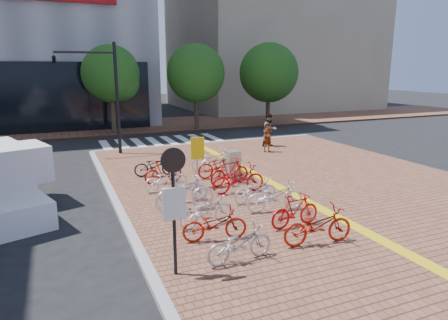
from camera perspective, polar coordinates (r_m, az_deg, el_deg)
name	(u,v)px	position (r m, az deg, el deg)	size (l,w,h in m)	color
ground	(260,217)	(12.74, 5.10, -8.16)	(120.00, 120.00, 0.00)	black
tactile_strip	(446,274)	(10.39, 29.17, -14.04)	(0.40, 34.00, 0.01)	gold
kerb_north	(211,143)	(24.48, -1.88, 2.42)	(14.00, 0.25, 0.15)	gray
far_sidewalk	(134,126)	(32.27, -12.72, 4.70)	(70.00, 8.00, 0.15)	brown
building_beige	(269,28)	(48.79, 6.44, 18.19)	(20.00, 18.00, 18.00)	gray
crosswalk	(163,142)	(25.63, -8.73, 2.60)	(7.50, 4.00, 0.01)	silver
street_trees	(210,74)	(29.88, -2.07, 12.12)	(16.20, 4.60, 6.35)	#38281E
bike_0	(240,243)	(9.53, 2.25, -11.82)	(0.59, 1.70, 0.89)	#AAAAAF
bike_1	(215,224)	(10.59, -1.34, -9.13)	(0.60, 1.72, 0.90)	#9F1A0B
bike_2	(206,211)	(11.52, -2.59, -7.26)	(0.60, 1.72, 0.90)	silver
bike_3	(185,193)	(12.67, -5.60, -4.77)	(0.55, 1.94, 1.17)	silver
bike_4	(183,189)	(13.57, -5.83, -4.16)	(0.59, 1.70, 0.89)	#B2B2B7
bike_5	(166,179)	(14.85, -8.27, -2.71)	(0.59, 1.70, 0.89)	white
bike_6	(163,172)	(15.85, -8.65, -1.64)	(0.44, 1.55, 0.93)	#A0150B
bike_7	(155,166)	(16.93, -9.83, -0.78)	(0.60, 1.72, 0.91)	black
bike_8	(318,226)	(10.63, 13.25, -9.10)	(0.67, 1.91, 1.01)	#A71B0B
bike_9	(295,211)	(11.60, 10.13, -7.13)	(0.46, 1.62, 0.97)	#B90D0D
bike_10	(275,196)	(12.73, 7.27, -5.12)	(0.66, 1.90, 1.00)	silver
bike_11	(255,190)	(13.51, 4.47, -4.31)	(0.56, 1.62, 0.85)	silver
bike_12	(238,179)	(14.46, 2.05, -2.69)	(0.70, 2.00, 1.05)	red
bike_13	(230,172)	(15.39, 0.82, -1.67)	(0.50, 1.78, 1.07)	#AF110C
bike_14	(220,165)	(16.46, -0.56, -0.77)	(0.68, 1.95, 1.02)	#A8170C
bike_15	(212,160)	(17.50, -1.66, 0.02)	(0.66, 1.90, 1.00)	white
pedestrian_a	(268,138)	(21.55, 6.26, 3.19)	(0.57, 0.37, 1.55)	gray
pedestrian_b	(270,130)	(23.14, 6.54, 4.26)	(0.91, 0.71, 1.87)	#4D5562
utility_box	(233,165)	(16.19, 1.31, -0.74)	(0.54, 0.39, 1.17)	#A7A6AB
yellow_sign	(197,153)	(14.97, -3.84, 1.02)	(0.52, 0.14, 1.92)	#B7B7BC
notice_sign	(174,197)	(8.48, -7.17, -5.22)	(0.53, 0.12, 2.86)	black
traffic_light_pole	(89,78)	(21.37, -18.73, 11.03)	(3.06, 1.18, 5.71)	black
box_truck	(3,183)	(14.05, -29.07, -2.85)	(3.05, 4.56, 2.43)	silver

